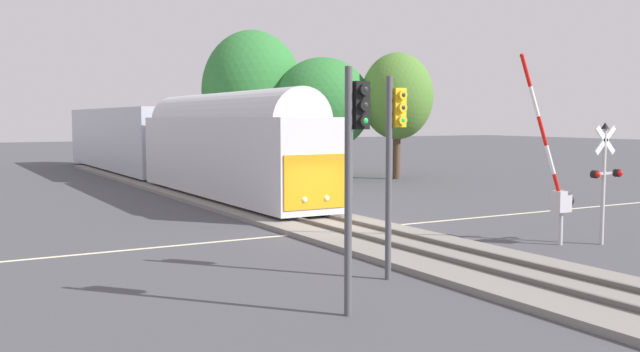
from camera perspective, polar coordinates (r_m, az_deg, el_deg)
name	(u,v)px	position (r m, az deg, el deg)	size (l,w,h in m)	color
ground_plane	(339,230)	(26.10, 1.56, -4.47)	(220.00, 220.00, 0.00)	#47474C
road_centre_stripe	(339,230)	(26.10, 1.56, -4.46)	(44.00, 0.20, 0.01)	beige
railway_track	(339,228)	(26.09, 1.56, -4.26)	(4.40, 80.00, 0.32)	gray
commuter_train	(164,140)	(45.51, -12.62, 2.87)	(3.04, 42.49, 5.16)	silver
crossing_gate_near	(558,185)	(24.07, 18.83, -0.72)	(2.54, 0.40, 6.18)	#B7B7BC
crossing_signal_mast	(605,170)	(24.74, 22.22, 0.43)	(1.36, 0.44, 4.04)	#B2B2B7
traffic_signal_near_left	(355,150)	(14.57, 2.84, 2.14)	(0.53, 0.38, 5.24)	#4C4C51
traffic_signal_median	(394,144)	(17.99, 6.05, 2.62)	(0.53, 0.38, 5.25)	#4C4C51
traffic_signal_far_side	(354,125)	(36.35, 2.80, 4.17)	(0.53, 0.38, 5.71)	#4C4C51
oak_far_right	(323,104)	(48.92, 0.21, 5.86)	(6.83, 6.83, 8.41)	#4C3828
maple_right_background	(397,97)	(48.34, 6.32, 6.47)	(4.93, 4.93, 8.65)	#4C3828
elm_centre_background	(252,91)	(51.23, -5.55, 6.93)	(7.31, 7.31, 10.53)	brown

